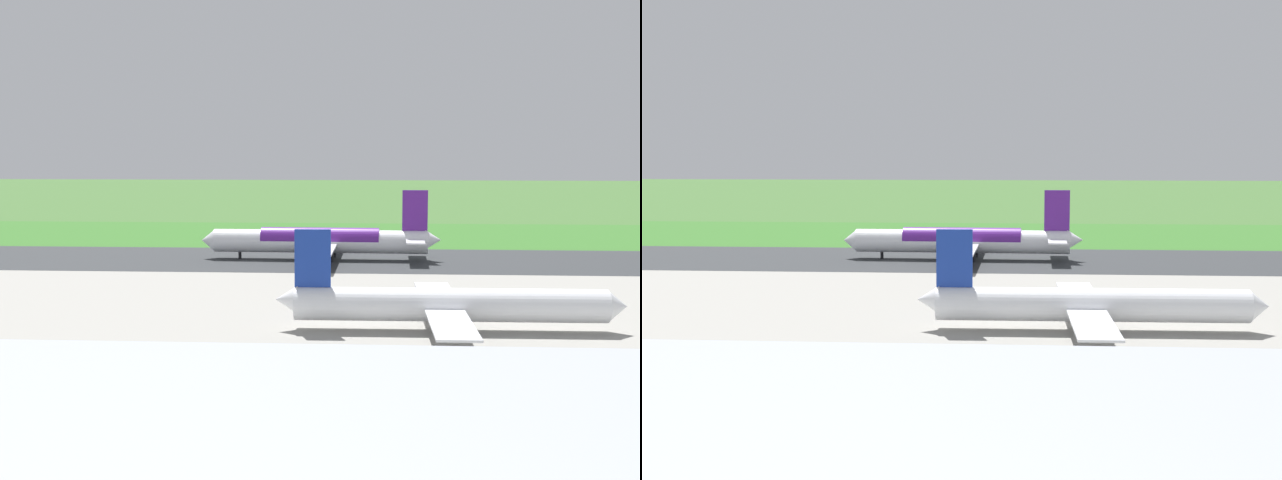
# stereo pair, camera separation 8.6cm
# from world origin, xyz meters

# --- Properties ---
(ground_plane) EXTENTS (800.00, 800.00, 0.00)m
(ground_plane) POSITION_xyz_m (0.00, 0.00, 0.00)
(ground_plane) COLOR #3D662D
(runway_asphalt) EXTENTS (600.00, 39.08, 0.06)m
(runway_asphalt) POSITION_xyz_m (0.00, 0.00, 0.03)
(runway_asphalt) COLOR #2D3033
(runway_asphalt) RESTS_ON ground
(apron_concrete) EXTENTS (440.00, 110.00, 0.05)m
(apron_concrete) POSITION_xyz_m (0.00, 72.19, 0.03)
(apron_concrete) COLOR gray
(apron_concrete) RESTS_ON ground
(grass_verge_foreground) EXTENTS (600.00, 80.00, 0.04)m
(grass_verge_foreground) POSITION_xyz_m (0.00, -44.76, 0.02)
(grass_verge_foreground) COLOR #346B27
(grass_verge_foreground) RESTS_ON ground
(airliner_main) EXTENTS (54.05, 44.13, 15.88)m
(airliner_main) POSITION_xyz_m (-1.93, 0.01, 4.35)
(airliner_main) COLOR white
(airliner_main) RESTS_ON ground
(airliner_parked_mid) EXTENTS (48.72, 39.76, 14.26)m
(airliner_parked_mid) POSITION_xyz_m (-23.57, 69.48, 3.89)
(airliner_parked_mid) COLOR white
(airliner_parked_mid) RESTS_ON ground
(service_car_followme) EXTENTS (2.42, 4.43, 1.62)m
(service_car_followme) POSITION_xyz_m (-14.61, 48.61, 0.84)
(service_car_followme) COLOR gray
(service_car_followme) RESTS_ON ground
(no_stopping_sign) EXTENTS (0.60, 0.10, 2.88)m
(no_stopping_sign) POSITION_xyz_m (0.73, -40.34, 1.70)
(no_stopping_sign) COLOR slate
(no_stopping_sign) RESTS_ON ground
(traffic_cone_orange) EXTENTS (0.40, 0.40, 0.55)m
(traffic_cone_orange) POSITION_xyz_m (8.17, -45.67, 0.28)
(traffic_cone_orange) COLOR orange
(traffic_cone_orange) RESTS_ON ground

